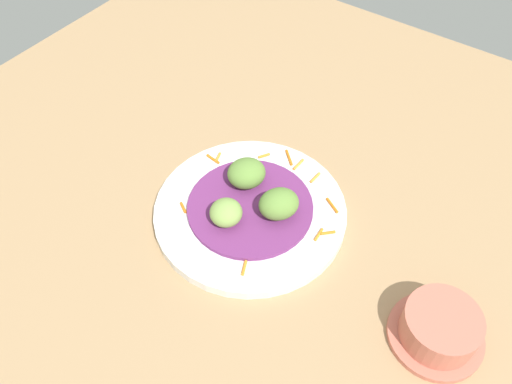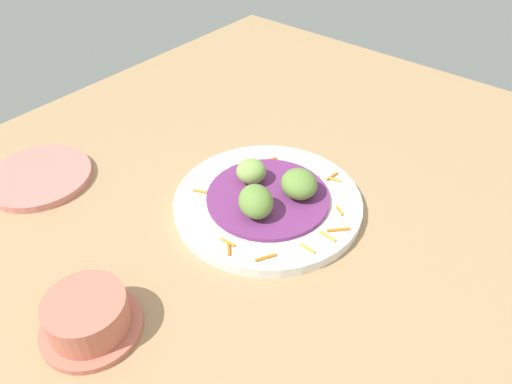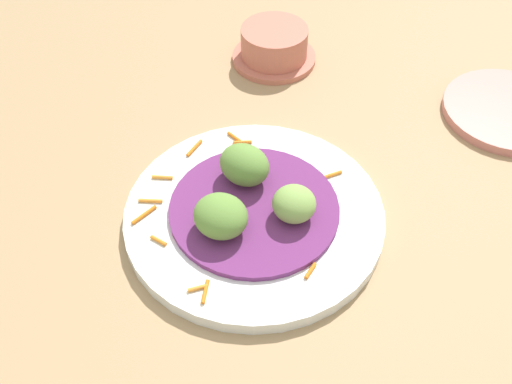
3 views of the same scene
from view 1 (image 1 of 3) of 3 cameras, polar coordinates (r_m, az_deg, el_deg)
name	(u,v)px [view 1 (image 1 of 3)]	position (r cm, az deg, el deg)	size (l,w,h in cm)	color
table_surface	(243,194)	(79.82, -1.39, -0.24)	(110.00, 110.00, 2.00)	tan
main_plate	(250,212)	(75.43, -0.63, -2.12)	(27.20, 27.20, 1.54)	white
cabbage_bed	(250,207)	(74.57, -0.63, -1.60)	(17.73, 17.73, 0.64)	#702D6B
carrot_garnish	(276,189)	(76.88, 2.13, 0.31)	(23.43, 22.23, 0.40)	orange
guac_scoop_left	(245,174)	(75.54, -1.15, 1.90)	(5.10, 5.53, 3.87)	olive
guac_scoop_center	(226,213)	(71.41, -3.24, -2.22)	(4.45, 4.42, 3.48)	#84A851
guac_scoop_right	(279,204)	(71.83, 2.46, -1.28)	(4.66, 5.58, 4.22)	olive
terracotta_bowl	(439,328)	(67.67, 19.06, -13.67)	(11.48, 11.48, 4.91)	#C66B56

